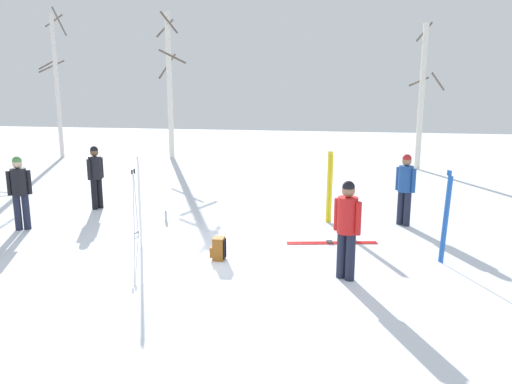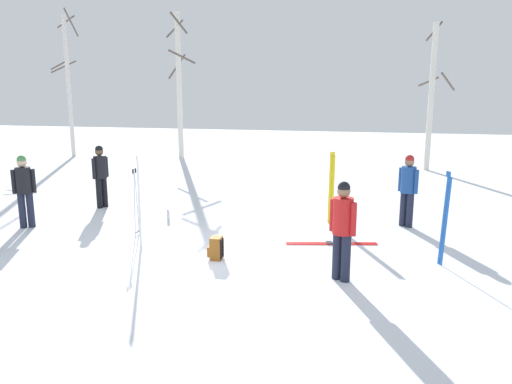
% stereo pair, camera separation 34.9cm
% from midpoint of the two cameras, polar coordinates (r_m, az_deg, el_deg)
% --- Properties ---
extents(ground_plane, '(60.00, 60.00, 0.00)m').
position_cam_midpoint_polar(ground_plane, '(9.57, -7.86, -7.83)').
color(ground_plane, white).
extents(person_0, '(0.43, 0.36, 1.72)m').
position_cam_midpoint_polar(person_0, '(12.10, 16.13, 0.78)').
color(person_0, '#1E2338').
rests_on(person_0, ground_plane).
extents(person_1, '(0.46, 0.34, 1.72)m').
position_cam_midpoint_polar(person_1, '(12.56, -26.44, 0.40)').
color(person_1, '#1E2338').
rests_on(person_1, ground_plane).
extents(person_2, '(0.34, 0.49, 1.72)m').
position_cam_midpoint_polar(person_2, '(14.01, -18.78, 2.07)').
color(person_2, black).
rests_on(person_2, ground_plane).
extents(person_3, '(0.46, 0.34, 1.72)m').
position_cam_midpoint_polar(person_3, '(8.40, 9.35, -3.66)').
color(person_3, '#1E2338').
rests_on(person_3, ground_plane).
extents(ski_pair_planted_0, '(0.11, 0.21, 1.77)m').
position_cam_midpoint_polar(ski_pair_planted_0, '(9.65, 20.17, -2.84)').
color(ski_pair_planted_0, blue).
rests_on(ski_pair_planted_0, ground_plane).
extents(ski_pair_planted_1, '(0.15, 0.03, 1.75)m').
position_cam_midpoint_polar(ski_pair_planted_1, '(12.00, 7.70, 0.51)').
color(ski_pair_planted_1, yellow).
rests_on(ski_pair_planted_1, ground_plane).
extents(ski_pair_planted_2, '(0.14, 0.16, 1.92)m').
position_cam_midpoint_polar(ski_pair_planted_2, '(10.21, -14.28, -1.27)').
color(ski_pair_planted_2, white).
rests_on(ski_pair_planted_2, ground_plane).
extents(ski_pair_lying_0, '(1.91, 0.58, 0.05)m').
position_cam_midpoint_polar(ski_pair_lying_0, '(10.58, 7.84, -5.85)').
color(ski_pair_lying_0, red).
rests_on(ski_pair_lying_0, ground_plane).
extents(ski_poles_0, '(0.07, 0.22, 1.50)m').
position_cam_midpoint_polar(ski_poles_0, '(11.15, -14.77, -1.00)').
color(ski_poles_0, '#B2B2BC').
rests_on(ski_poles_0, ground_plane).
extents(backpack_1, '(0.29, 0.27, 0.44)m').
position_cam_midpoint_polar(backpack_1, '(9.49, -5.44, -6.58)').
color(backpack_1, '#99591E').
rests_on(backpack_1, ground_plane).
extents(water_bottle_0, '(0.07, 0.07, 0.27)m').
position_cam_midpoint_polar(water_bottle_0, '(12.40, -11.20, -2.76)').
color(water_bottle_0, silver).
rests_on(water_bottle_0, ground_plane).
extents(birch_tree_0, '(1.36, 1.35, 6.78)m').
position_cam_midpoint_polar(birch_tree_0, '(25.27, -22.48, 11.49)').
color(birch_tree_0, silver).
rests_on(birch_tree_0, ground_plane).
extents(birch_tree_1, '(1.51, 1.51, 6.63)m').
position_cam_midpoint_polar(birch_tree_1, '(23.60, -10.42, 12.29)').
color(birch_tree_1, silver).
rests_on(birch_tree_1, ground_plane).
extents(birch_tree_2, '(1.39, 1.40, 5.79)m').
position_cam_midpoint_polar(birch_tree_2, '(20.88, 18.22, 10.49)').
color(birch_tree_2, silver).
rests_on(birch_tree_2, ground_plane).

